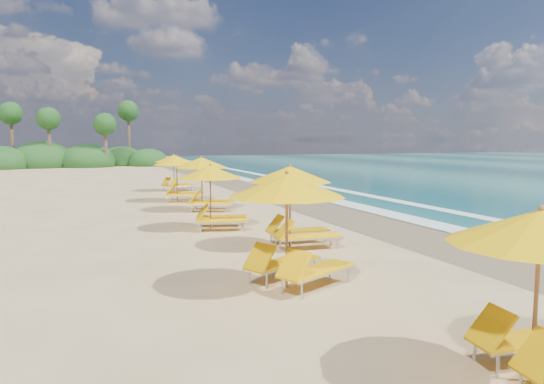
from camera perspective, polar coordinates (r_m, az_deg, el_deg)
The scene contains 10 objects.
ground at distance 18.99m, azimuth 0.00°, elevation -3.60°, with size 160.00×160.00×0.00m, color tan.
wet_sand at distance 20.76m, azimuth 10.36°, elevation -2.86°, with size 4.00×160.00×0.01m, color #7B6749.
surf_foam at distance 22.28m, azimuth 16.29°, elevation -2.34°, with size 4.00×160.00×0.01m.
station_1 at distance 10.67m, azimuth 2.41°, elevation -3.44°, with size 3.34×3.33×2.54m.
station_2 at distance 14.65m, azimuth 2.81°, elevation -0.97°, with size 2.82×2.64×2.49m.
station_3 at distance 17.69m, azimuth -6.56°, elevation -0.06°, with size 2.89×2.79×2.34m.
station_4 at distance 22.38m, azimuth -7.64°, elevation 1.40°, with size 3.21×3.17×2.48m.
station_5 at distance 26.05m, azimuth -10.54°, elevation 1.93°, with size 3.09×3.02×2.42m.
station_6 at distance 31.36m, azimuth -11.01°, elevation 2.50°, with size 3.01×2.96×2.33m.
treeline at distance 63.08m, azimuth -24.16°, elevation 3.54°, with size 25.80×8.80×9.74m.
Camera 1 is at (-6.79, -17.45, 3.19)m, focal length 32.52 mm.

